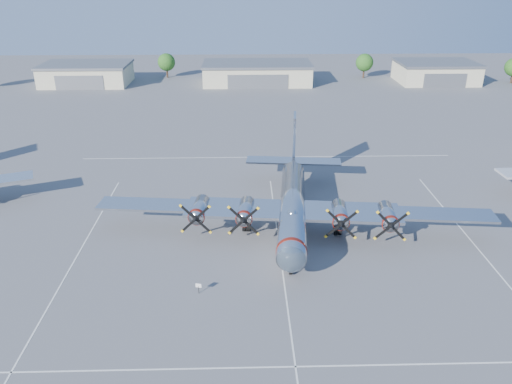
{
  "coord_description": "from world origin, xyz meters",
  "views": [
    {
      "loc": [
        -3.9,
        -51.75,
        28.55
      ],
      "look_at": [
        -2.39,
        4.13,
        3.2
      ],
      "focal_mm": 35.0,
      "sensor_mm": 36.0,
      "label": 1
    }
  ],
  "objects_px": {
    "hangar_west": "(87,74)",
    "info_placard": "(199,287)",
    "hangar_east": "(436,72)",
    "tree_east": "(365,63)",
    "tree_west": "(166,62)",
    "main_bomber_b29": "(292,225)",
    "hangar_center": "(257,73)"
  },
  "relations": [
    {
      "from": "tree_west",
      "to": "hangar_center",
      "type": "bearing_deg",
      "value": -17.82
    },
    {
      "from": "main_bomber_b29",
      "to": "tree_east",
      "type": "bearing_deg",
      "value": 77.92
    },
    {
      "from": "hangar_center",
      "to": "tree_east",
      "type": "height_order",
      "value": "tree_east"
    },
    {
      "from": "info_placard",
      "to": "tree_east",
      "type": "bearing_deg",
      "value": 81.65
    },
    {
      "from": "hangar_west",
      "to": "hangar_east",
      "type": "distance_m",
      "value": 93.0
    },
    {
      "from": "hangar_center",
      "to": "tree_west",
      "type": "distance_m",
      "value": 26.3
    },
    {
      "from": "main_bomber_b29",
      "to": "info_placard",
      "type": "distance_m",
      "value": 17.07
    },
    {
      "from": "hangar_west",
      "to": "tree_east",
      "type": "height_order",
      "value": "tree_east"
    },
    {
      "from": "tree_east",
      "to": "main_bomber_b29",
      "type": "relative_size",
      "value": 0.15
    },
    {
      "from": "tree_west",
      "to": "tree_east",
      "type": "height_order",
      "value": "same"
    },
    {
      "from": "hangar_center",
      "to": "hangar_east",
      "type": "distance_m",
      "value": 48.0
    },
    {
      "from": "hangar_west",
      "to": "main_bomber_b29",
      "type": "bearing_deg",
      "value": -59.77
    },
    {
      "from": "hangar_center",
      "to": "hangar_east",
      "type": "xyz_separation_m",
      "value": [
        48.0,
        0.0,
        0.0
      ]
    },
    {
      "from": "tree_east",
      "to": "info_placard",
      "type": "distance_m",
      "value": 107.29
    },
    {
      "from": "main_bomber_b29",
      "to": "info_placard",
      "type": "bearing_deg",
      "value": -120.78
    },
    {
      "from": "tree_east",
      "to": "info_placard",
      "type": "bearing_deg",
      "value": -110.93
    },
    {
      "from": "hangar_west",
      "to": "tree_east",
      "type": "xyz_separation_m",
      "value": [
        75.0,
        6.04,
        1.51
      ]
    },
    {
      "from": "hangar_east",
      "to": "tree_east",
      "type": "height_order",
      "value": "tree_east"
    },
    {
      "from": "hangar_east",
      "to": "tree_west",
      "type": "bearing_deg",
      "value": 173.72
    },
    {
      "from": "tree_west",
      "to": "tree_east",
      "type": "bearing_deg",
      "value": -2.08
    },
    {
      "from": "tree_west",
      "to": "main_bomber_b29",
      "type": "bearing_deg",
      "value": -73.1
    },
    {
      "from": "hangar_west",
      "to": "info_placard",
      "type": "bearing_deg",
      "value": -68.7
    },
    {
      "from": "main_bomber_b29",
      "to": "info_placard",
      "type": "xyz_separation_m",
      "value": [
        -10.19,
        -13.67,
        0.77
      ]
    },
    {
      "from": "hangar_east",
      "to": "info_placard",
      "type": "height_order",
      "value": "hangar_east"
    },
    {
      "from": "main_bomber_b29",
      "to": "info_placard",
      "type": "relative_size",
      "value": 41.13
    },
    {
      "from": "hangar_east",
      "to": "tree_west",
      "type": "relative_size",
      "value": 3.1
    },
    {
      "from": "info_placard",
      "to": "hangar_center",
      "type": "bearing_deg",
      "value": 97.54
    },
    {
      "from": "hangar_west",
      "to": "info_placard",
      "type": "height_order",
      "value": "hangar_west"
    },
    {
      "from": "hangar_east",
      "to": "info_placard",
      "type": "relative_size",
      "value": 18.73
    },
    {
      "from": "hangar_east",
      "to": "hangar_center",
      "type": "bearing_deg",
      "value": -180.0
    },
    {
      "from": "hangar_center",
      "to": "main_bomber_b29",
      "type": "relative_size",
      "value": 0.63
    },
    {
      "from": "hangar_center",
      "to": "tree_east",
      "type": "xyz_separation_m",
      "value": [
        30.0,
        6.04,
        1.51
      ]
    }
  ]
}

